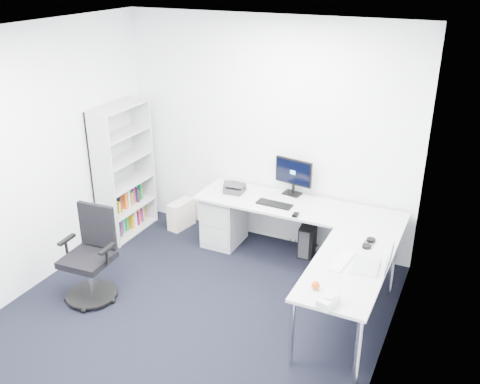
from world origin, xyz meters
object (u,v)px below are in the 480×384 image
at_px(bookshelf, 124,171).
at_px(monitor, 293,177).
at_px(task_chair, 87,257).
at_px(laptop, 367,256).
at_px(l_desk, 286,245).

xyz_separation_m(bookshelf, monitor, (2.01, 0.54, 0.08)).
xyz_separation_m(task_chair, laptop, (2.64, 0.69, 0.32)).
height_order(task_chair, laptop, task_chair).
distance_m(bookshelf, task_chair, 1.52).
distance_m(bookshelf, monitor, 2.08).
xyz_separation_m(monitor, laptop, (1.16, -1.23, -0.11)).
relative_size(bookshelf, laptop, 5.03).
bearing_deg(laptop, l_desk, 141.82).
relative_size(l_desk, task_chair, 2.41).
height_order(l_desk, monitor, monitor).
distance_m(l_desk, laptop, 1.27).
relative_size(l_desk, monitor, 5.05).
bearing_deg(monitor, laptop, -36.90).
bearing_deg(l_desk, task_chair, -140.99).
xyz_separation_m(bookshelf, laptop, (3.17, -0.69, -0.02)).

